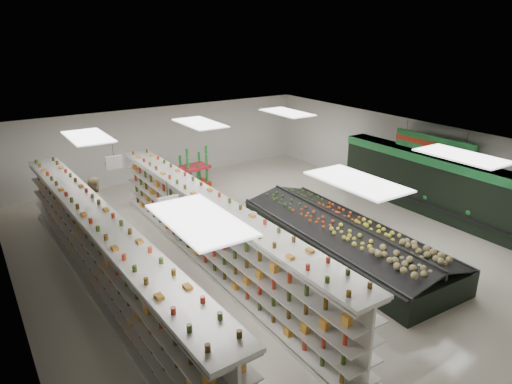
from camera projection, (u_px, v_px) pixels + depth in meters
floor at (260, 241)px, 14.66m from camera, size 16.00×16.00×0.00m
ceiling at (260, 144)px, 13.57m from camera, size 14.00×16.00×0.02m
wall_back at (161, 143)px, 20.41m from camera, size 14.00×0.02×3.20m
wall_left at (8, 252)px, 10.51m from camera, size 0.02×16.00×3.20m
wall_right at (410, 160)px, 17.72m from camera, size 0.02×16.00×3.20m
produce_wall_case at (434, 182)px, 16.42m from camera, size 0.93×8.00×2.20m
aisle_sign_near at (168, 205)px, 10.19m from camera, size 0.52×0.06×0.75m
aisle_sign_far at (114, 163)px, 13.34m from camera, size 0.52×0.06×0.75m
hortifruti_banner at (434, 144)px, 15.79m from camera, size 0.12×3.20×0.95m
gondola_left at (104, 259)px, 11.47m from camera, size 1.41×12.45×2.15m
gondola_center at (212, 236)px, 12.84m from camera, size 0.90×11.96×2.07m
produce_island at (343, 237)px, 13.79m from camera, size 2.90×7.42×1.10m
soda_endcap at (194, 169)px, 19.41m from camera, size 1.35×0.98×1.64m
shopper_main at (251, 238)px, 13.03m from camera, size 0.64×0.47×1.65m
shopper_background at (96, 203)px, 15.28m from camera, size 0.71×0.99×1.85m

